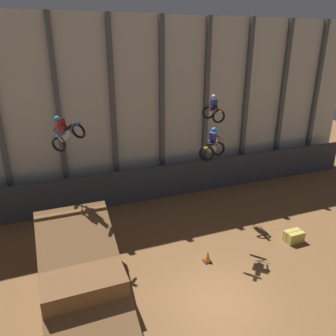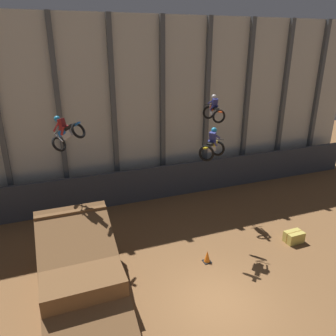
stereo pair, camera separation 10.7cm
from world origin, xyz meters
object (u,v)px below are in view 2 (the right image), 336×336
object	(u,v)px
rider_bike_left_air	(66,133)
hay_bale_trackside	(294,237)
rider_bike_center_air	(212,146)
dirt_ramp	(79,266)
rider_bike_right_air	(214,110)
traffic_cone_near_ramp	(207,257)

from	to	relation	value
rider_bike_left_air	hay_bale_trackside	bearing A→B (deg)	-64.56
rider_bike_left_air	rider_bike_center_air	size ratio (longest dim) A/B	1.02
rider_bike_center_air	dirt_ramp	bearing A→B (deg)	-121.15
rider_bike_right_air	rider_bike_left_air	bearing A→B (deg)	-166.71
rider_bike_left_air	rider_bike_center_air	xyz separation A→B (m)	(6.17, -2.06, -0.69)
hay_bale_trackside	rider_bike_center_air	bearing A→B (deg)	156.69
rider_bike_center_air	hay_bale_trackside	xyz separation A→B (m)	(3.93, -1.69, -4.69)
dirt_ramp	rider_bike_left_air	size ratio (longest dim) A/B	3.72
rider_bike_center_air	hay_bale_trackside	bearing A→B (deg)	25.95
rider_bike_center_air	rider_bike_left_air	bearing A→B (deg)	-149.18
traffic_cone_near_ramp	hay_bale_trackside	bearing A→B (deg)	-1.15
hay_bale_trackside	dirt_ramp	bearing A→B (deg)	176.62
dirt_ramp	rider_bike_right_air	xyz separation A→B (m)	(8.10, 4.17, 5.02)
rider_bike_left_air	traffic_cone_near_ramp	xyz separation A→B (m)	(5.30, -3.65, -5.38)
rider_bike_left_air	dirt_ramp	bearing A→B (deg)	-138.62
dirt_ramp	rider_bike_left_air	world-z (taller)	rider_bike_left_air
rider_bike_center_air	traffic_cone_near_ramp	xyz separation A→B (m)	(-0.87, -1.60, -4.69)
rider_bike_left_air	hay_bale_trackside	xyz separation A→B (m)	(10.10, -3.75, -5.38)
dirt_ramp	rider_bike_center_air	world-z (taller)	rider_bike_center_air
dirt_ramp	rider_bike_right_air	bearing A→B (deg)	27.24
rider_bike_left_air	rider_bike_right_air	world-z (taller)	rider_bike_right_air
rider_bike_center_air	hay_bale_trackside	size ratio (longest dim) A/B	1.84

